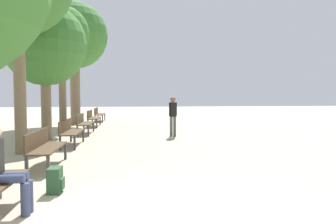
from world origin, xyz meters
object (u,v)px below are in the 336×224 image
at_px(bench_row_3, 84,122).
at_px(bench_row_2, 70,130).
at_px(tree_row_4, 74,36).
at_px(person_seated, 3,166).
at_px(bench_row_1, 44,145).
at_px(bench_row_5, 99,113).
at_px(backpack, 55,180).
at_px(tree_row_2, 45,45).
at_px(bench_row_4, 92,117).
at_px(tree_row_3, 62,34).
at_px(pedestrian_near, 173,114).

bearing_deg(bench_row_3, bench_row_2, -90.00).
height_order(bench_row_3, tree_row_4, tree_row_4).
relative_size(tree_row_4, person_seated, 5.15).
relative_size(bench_row_1, bench_row_5, 1.00).
bearing_deg(bench_row_5, person_seated, -89.13).
bearing_deg(backpack, tree_row_4, 97.90).
bearing_deg(tree_row_2, bench_row_5, 82.28).
bearing_deg(bench_row_5, bench_row_4, -90.00).
xyz_separation_m(bench_row_4, tree_row_3, (-1.10, -1.98, 3.91)).
distance_m(tree_row_3, person_seated, 11.40).
distance_m(bench_row_3, tree_row_2, 3.62).
xyz_separation_m(bench_row_5, tree_row_4, (-1.10, -1.76, 4.40)).
height_order(bench_row_1, tree_row_2, tree_row_2).
xyz_separation_m(bench_row_2, backpack, (0.71, -5.26, -0.30)).
bearing_deg(pedestrian_near, backpack, -112.43).
xyz_separation_m(bench_row_1, pedestrian_near, (3.69, 5.16, 0.40)).
relative_size(tree_row_4, pedestrian_near, 4.27).
height_order(bench_row_4, tree_row_3, tree_row_3).
distance_m(bench_row_5, tree_row_3, 6.58).
bearing_deg(bench_row_5, tree_row_3, -102.01).
distance_m(bench_row_1, tree_row_4, 11.93).
distance_m(bench_row_1, bench_row_5, 12.80).
distance_m(person_seated, pedestrian_near, 8.93).
bearing_deg(bench_row_4, tree_row_3, -119.13).
relative_size(bench_row_5, tree_row_3, 0.33).
bearing_deg(bench_row_4, bench_row_5, 90.00).
height_order(bench_row_5, person_seated, person_seated).
bearing_deg(pedestrian_near, person_seated, -112.76).
height_order(bench_row_1, bench_row_2, same).
bearing_deg(bench_row_1, pedestrian_near, 54.40).
relative_size(bench_row_1, tree_row_2, 0.37).
xyz_separation_m(bench_row_2, tree_row_2, (-1.10, 1.48, 2.99)).
height_order(tree_row_3, backpack, tree_row_3).
bearing_deg(bench_row_3, bench_row_1, -90.00).
distance_m(tree_row_3, pedestrian_near, 6.43).
relative_size(bench_row_3, bench_row_5, 1.00).
height_order(bench_row_1, pedestrian_near, pedestrian_near).
relative_size(bench_row_4, bench_row_5, 1.00).
distance_m(tree_row_3, tree_row_4, 3.45).
relative_size(backpack, pedestrian_near, 0.28).
bearing_deg(bench_row_2, backpack, -82.25).
relative_size(tree_row_2, tree_row_3, 0.88).
xyz_separation_m(tree_row_3, person_seated, (1.34, -10.69, -3.72)).
bearing_deg(bench_row_4, tree_row_4, 127.51).
bearing_deg(bench_row_4, bench_row_1, -90.00).
relative_size(bench_row_4, tree_row_2, 0.37).
bearing_deg(bench_row_1, tree_row_2, 103.23).
bearing_deg(backpack, person_seated, -115.06).
xyz_separation_m(tree_row_2, tree_row_3, (0.00, 2.94, 0.92)).
bearing_deg(bench_row_5, backpack, -87.24).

